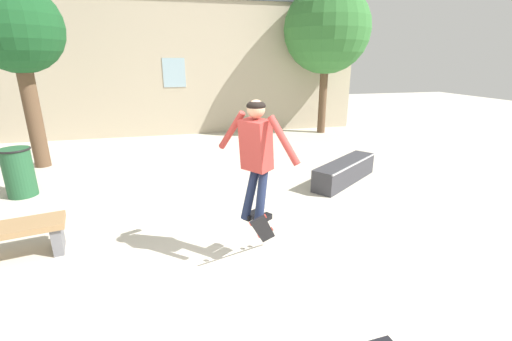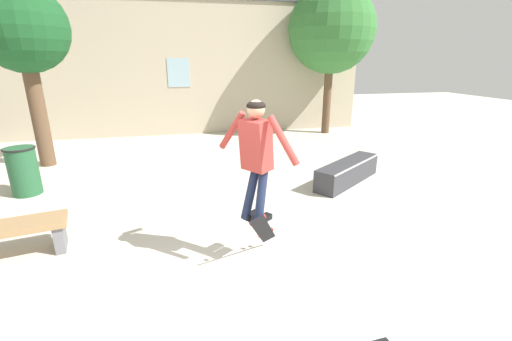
% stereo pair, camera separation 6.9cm
% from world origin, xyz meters
% --- Properties ---
extents(ground_plane, '(40.00, 40.00, 0.00)m').
position_xyz_m(ground_plane, '(0.00, 0.00, 0.00)').
color(ground_plane, beige).
extents(building_backdrop, '(12.67, 0.52, 5.47)m').
position_xyz_m(building_backdrop, '(-0.01, 8.93, 2.40)').
color(building_backdrop, '#B7A88E').
rests_on(building_backdrop, ground_plane).
extents(tree_right, '(2.77, 2.77, 4.73)m').
position_xyz_m(tree_right, '(4.62, 7.94, 3.33)').
color(tree_right, brown).
rests_on(tree_right, ground_plane).
extents(tree_left, '(1.91, 1.91, 4.05)m').
position_xyz_m(tree_left, '(-3.50, 5.87, 3.02)').
color(tree_left, brown).
rests_on(tree_left, ground_plane).
extents(skate_ledge, '(1.85, 1.52, 0.45)m').
position_xyz_m(skate_ledge, '(2.99, 3.12, 0.22)').
color(skate_ledge, '#38383D').
rests_on(skate_ledge, ground_plane).
extents(trash_bin, '(0.54, 0.54, 0.91)m').
position_xyz_m(trash_bin, '(-3.25, 3.89, 0.48)').
color(trash_bin, '#235633').
rests_on(trash_bin, ground_plane).
extents(skater, '(0.78, 1.06, 1.49)m').
position_xyz_m(skater, '(0.51, 0.78, 1.42)').
color(skater, '#B23833').
extents(skateboard_flipping, '(0.48, 0.57, 0.69)m').
position_xyz_m(skateboard_flipping, '(0.58, 0.71, 0.43)').
color(skateboard_flipping, black).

